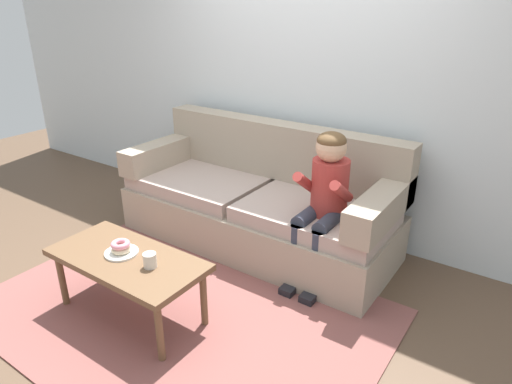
{
  "coord_description": "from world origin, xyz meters",
  "views": [
    {
      "loc": [
        1.79,
        -1.97,
        1.91
      ],
      "look_at": [
        0.12,
        0.45,
        0.65
      ],
      "focal_mm": 31.64,
      "sensor_mm": 36.0,
      "label": 1
    }
  ],
  "objects_px": {
    "toy_controller": "(127,258)",
    "coffee_table": "(127,263)",
    "mug": "(150,260)",
    "donut": "(121,249)",
    "couch": "(260,204)",
    "person_child": "(324,195)"
  },
  "relations": [
    {
      "from": "couch",
      "to": "coffee_table",
      "type": "xyz_separation_m",
      "value": [
        -0.12,
        -1.29,
        0.04
      ]
    },
    {
      "from": "coffee_table",
      "to": "mug",
      "type": "bearing_deg",
      "value": 1.36
    },
    {
      "from": "coffee_table",
      "to": "person_child",
      "type": "bearing_deg",
      "value": 53.45
    },
    {
      "from": "coffee_table",
      "to": "toy_controller",
      "type": "distance_m",
      "value": 0.78
    },
    {
      "from": "toy_controller",
      "to": "person_child",
      "type": "bearing_deg",
      "value": 35.65
    },
    {
      "from": "donut",
      "to": "toy_controller",
      "type": "bearing_deg",
      "value": 140.88
    },
    {
      "from": "donut",
      "to": "toy_controller",
      "type": "relative_size",
      "value": 0.53
    },
    {
      "from": "person_child",
      "to": "toy_controller",
      "type": "xyz_separation_m",
      "value": [
        -1.36,
        -0.67,
        -0.65
      ]
    },
    {
      "from": "person_child",
      "to": "toy_controller",
      "type": "distance_m",
      "value": 1.64
    },
    {
      "from": "couch",
      "to": "coffee_table",
      "type": "bearing_deg",
      "value": -95.42
    },
    {
      "from": "mug",
      "to": "person_child",
      "type": "bearing_deg",
      "value": 61.18
    },
    {
      "from": "toy_controller",
      "to": "coffee_table",
      "type": "bearing_deg",
      "value": -27.47
    },
    {
      "from": "couch",
      "to": "person_child",
      "type": "relative_size",
      "value": 2.06
    },
    {
      "from": "coffee_table",
      "to": "toy_controller",
      "type": "xyz_separation_m",
      "value": [
        -0.55,
        0.41,
        -0.37
      ]
    },
    {
      "from": "donut",
      "to": "toy_controller",
      "type": "distance_m",
      "value": 0.78
    },
    {
      "from": "couch",
      "to": "donut",
      "type": "relative_size",
      "value": 18.9
    },
    {
      "from": "couch",
      "to": "donut",
      "type": "xyz_separation_m",
      "value": [
        -0.18,
        -1.29,
        0.13
      ]
    },
    {
      "from": "donut",
      "to": "mug",
      "type": "bearing_deg",
      "value": -0.66
    },
    {
      "from": "coffee_table",
      "to": "donut",
      "type": "height_order",
      "value": "donut"
    },
    {
      "from": "toy_controller",
      "to": "donut",
      "type": "bearing_deg",
      "value": -29.73
    },
    {
      "from": "couch",
      "to": "toy_controller",
      "type": "height_order",
      "value": "couch"
    },
    {
      "from": "donut",
      "to": "person_child",
      "type": "bearing_deg",
      "value": 51.47
    }
  ]
}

